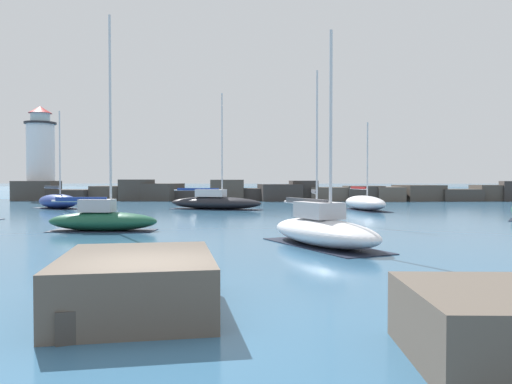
{
  "coord_description": "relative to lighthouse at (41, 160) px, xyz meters",
  "views": [
    {
      "loc": [
        2.3,
        -8.81,
        2.61
      ],
      "look_at": [
        0.54,
        29.08,
        1.65
      ],
      "focal_mm": 35.0,
      "sensor_mm": 36.0,
      "label": 1
    }
  ],
  "objects": [
    {
      "name": "sailboat_moored_8",
      "position": [
        21.84,
        -38.28,
        -4.51
      ],
      "size": [
        5.56,
        1.92,
        10.88
      ],
      "color": "#195138",
      "rests_on": "ground"
    },
    {
      "name": "breakwater_jetty",
      "position": [
        29.05,
        -1.26,
        -4.12
      ],
      "size": [
        65.88,
        7.2,
        2.6
      ],
      "color": "#423D38",
      "rests_on": "ground"
    },
    {
      "name": "sailboat_moored_7",
      "position": [
        10.98,
        -19.32,
        -4.47
      ],
      "size": [
        5.69,
        5.21,
        8.69
      ],
      "color": "navy",
      "rests_on": "ground"
    },
    {
      "name": "mooring_buoy_orange_near",
      "position": [
        32.59,
        -21.1,
        -4.8
      ],
      "size": [
        0.67,
        0.67,
        0.87
      ],
      "color": "#EA5914",
      "rests_on": "ground"
    },
    {
      "name": "sailboat_moored_2",
      "position": [
        32.52,
        -43.48,
        -4.5
      ],
      "size": [
        5.07,
        6.77,
        8.29
      ],
      "color": "white",
      "rests_on": "ground"
    },
    {
      "name": "ground_plane",
      "position": [
        28.5,
        -54.29,
        -5.14
      ],
      "size": [
        600.0,
        600.0,
        0.0
      ],
      "primitive_type": "plane",
      "color": "#336084"
    },
    {
      "name": "open_sea_beyond",
      "position": [
        28.5,
        58.88,
        -5.13
      ],
      "size": [
        400.0,
        116.0,
        0.01
      ],
      "color": "#235175",
      "rests_on": "ground"
    },
    {
      "name": "sailboat_moored_4",
      "position": [
        25.21,
        -19.95,
        -4.49
      ],
      "size": [
        8.7,
        4.43,
        10.03
      ],
      "color": "black",
      "rests_on": "ground"
    },
    {
      "name": "foreground_rocks",
      "position": [
        28.32,
        -54.25,
        -4.61
      ],
      "size": [
        17.51,
        6.12,
        1.12
      ],
      "color": "brown",
      "rests_on": "ground"
    },
    {
      "name": "lighthouse",
      "position": [
        0.0,
        0.0,
        0.0
      ],
      "size": [
        4.64,
        4.64,
        12.05
      ],
      "color": "gray",
      "rests_on": "ground"
    },
    {
      "name": "sailboat_moored_5",
      "position": [
        33.19,
        -30.82,
        -4.51
      ],
      "size": [
        2.29,
        5.39,
        9.51
      ],
      "color": "white",
      "rests_on": "ground"
    },
    {
      "name": "sailboat_moored_3",
      "position": [
        38.06,
        -20.5,
        -4.5
      ],
      "size": [
        3.65,
        7.19,
        7.39
      ],
      "color": "white",
      "rests_on": "ground"
    }
  ]
}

